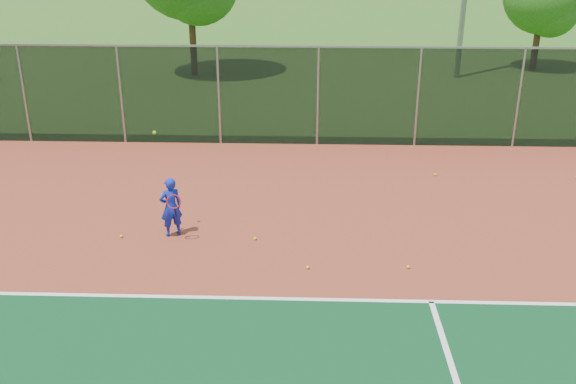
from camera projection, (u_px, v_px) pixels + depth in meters
name	position (u px, v px, depth m)	size (l,w,h in m)	color
court_apron	(321.00, 333.00, 10.68)	(30.00, 20.00, 0.02)	brown
fence_back	(318.00, 95.00, 19.32)	(30.00, 0.06, 3.03)	black
tennis_player	(171.00, 207.00, 13.80)	(0.59, 0.67, 2.34)	#1222AB
practice_ball_0	(308.00, 267.00, 12.64)	(0.07, 0.07, 0.07)	#C6C917
practice_ball_2	(408.00, 267.00, 12.66)	(0.07, 0.07, 0.07)	#C6C917
practice_ball_3	(121.00, 236.00, 13.91)	(0.07, 0.07, 0.07)	#C6C917
practice_ball_5	(435.00, 175.00, 17.37)	(0.07, 0.07, 0.07)	#C6C917
practice_ball_6	(255.00, 238.00, 13.81)	(0.07, 0.07, 0.07)	#C6C917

